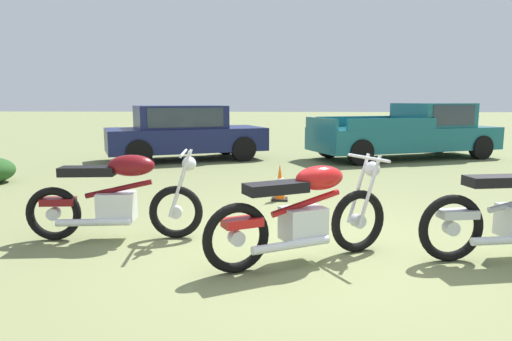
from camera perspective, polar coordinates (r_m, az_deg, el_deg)
ground_plane at (r=4.93m, az=6.66°, el=-9.83°), size 120.00×120.00×0.00m
motorcycle_maroon at (r=5.39m, az=-16.92°, el=-3.20°), size 1.97×0.68×1.02m
motorcycle_red at (r=4.48m, az=5.97°, el=-5.34°), size 1.81×1.19×1.02m
car_navy at (r=12.27m, az=-9.02°, el=5.01°), size 4.41×3.26×1.43m
pickup_truck_teal at (r=13.22m, az=18.90°, el=4.71°), size 5.38×3.55×1.49m
traffic_cone at (r=7.23m, az=2.97°, el=-1.62°), size 0.25×0.25×0.58m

